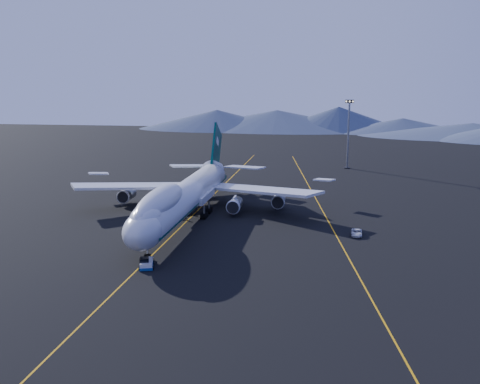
# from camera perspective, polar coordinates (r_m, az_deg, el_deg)

# --- Properties ---
(ground) EXTENTS (500.00, 500.00, 0.00)m
(ground) POSITION_cam_1_polar(r_m,az_deg,el_deg) (118.25, -5.68, -3.10)
(ground) COLOR black
(ground) RESTS_ON ground
(taxiway_line_main) EXTENTS (0.25, 220.00, 0.01)m
(taxiway_line_main) POSITION_cam_1_polar(r_m,az_deg,el_deg) (118.25, -5.68, -3.09)
(taxiway_line_main) COLOR orange
(taxiway_line_main) RESTS_ON ground
(taxiway_line_side) EXTENTS (28.08, 198.09, 0.01)m
(taxiway_line_side) POSITION_cam_1_polar(r_m,az_deg,el_deg) (124.12, 9.06, -2.47)
(taxiway_line_side) COLOR orange
(taxiway_line_side) RESTS_ON ground
(boeing_747) EXTENTS (59.62, 72.43, 19.37)m
(boeing_747) POSITION_cam_1_polar(r_m,az_deg,el_deg) (116.95, -5.73, -0.34)
(boeing_747) COLOR silver
(boeing_747) RESTS_ON ground
(pushback_tug) EXTENTS (3.28, 4.61, 1.82)m
(pushback_tug) POSITION_cam_1_polar(r_m,az_deg,el_deg) (90.10, -9.95, -7.57)
(pushback_tug) COLOR silver
(pushback_tug) RESTS_ON ground
(service_van) EXTENTS (2.26, 4.57, 1.25)m
(service_van) POSITION_cam_1_polar(r_m,az_deg,el_deg) (108.99, 12.33, -4.25)
(service_van) COLOR silver
(service_van) RESTS_ON ground
(floodlight_mast) EXTENTS (2.97, 2.23, 24.02)m
(floodlight_mast) POSITION_cam_1_polar(r_m,az_deg,el_deg) (191.94, 11.48, 6.08)
(floodlight_mast) COLOR black
(floodlight_mast) RESTS_ON ground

